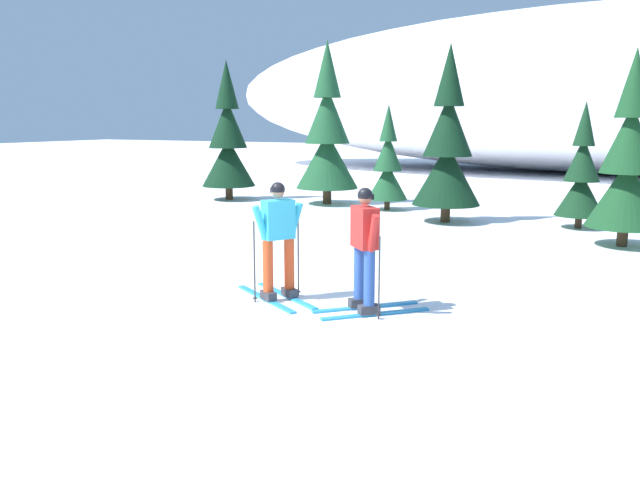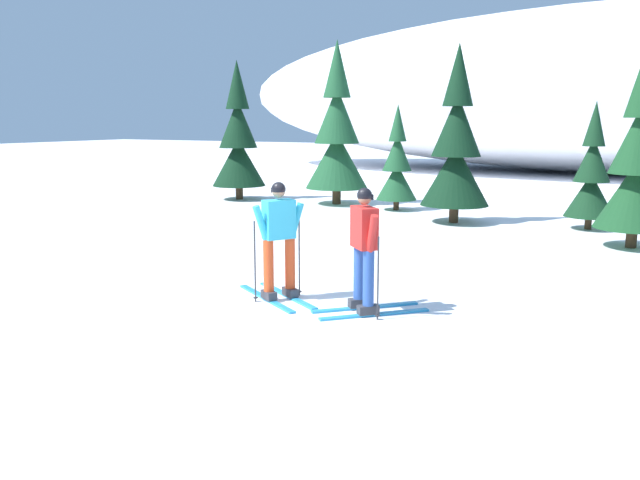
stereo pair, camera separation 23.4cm
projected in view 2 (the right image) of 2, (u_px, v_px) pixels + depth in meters
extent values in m
plane|color=white|center=(265.00, 319.00, 8.84)|extent=(120.00, 120.00, 0.00)
cube|color=#2893CC|center=(266.00, 298.00, 9.79)|extent=(1.50, 1.01, 0.03)
cube|color=#2893CC|center=(287.00, 295.00, 9.96)|extent=(1.50, 1.01, 0.03)
cube|color=#38383D|center=(269.00, 295.00, 9.69)|extent=(0.31, 0.27, 0.12)
cube|color=#38383D|center=(290.00, 292.00, 9.86)|extent=(0.31, 0.27, 0.12)
cylinder|color=#DB471E|center=(269.00, 265.00, 9.61)|extent=(0.15, 0.15, 0.76)
cylinder|color=#DB471E|center=(290.00, 263.00, 9.78)|extent=(0.15, 0.15, 0.76)
cube|color=#33B7D6|center=(279.00, 219.00, 9.58)|extent=(0.44, 0.50, 0.56)
cylinder|color=#33B7D6|center=(262.00, 225.00, 9.46)|extent=(0.23, 0.28, 0.58)
cylinder|color=#33B7D6|center=(296.00, 222.00, 9.72)|extent=(0.23, 0.28, 0.58)
sphere|color=#A37556|center=(279.00, 191.00, 9.50)|extent=(0.19, 0.19, 0.19)
sphere|color=black|center=(279.00, 189.00, 9.50)|extent=(0.21, 0.21, 0.21)
cube|color=black|center=(276.00, 190.00, 9.57)|extent=(0.11, 0.15, 0.07)
cylinder|color=#2D2D33|center=(255.00, 262.00, 9.56)|extent=(0.02, 0.02, 1.19)
cylinder|color=#2D2D33|center=(256.00, 298.00, 9.65)|extent=(0.07, 0.07, 0.01)
cylinder|color=#2D2D33|center=(299.00, 257.00, 9.91)|extent=(0.02, 0.02, 1.19)
cylinder|color=#2D2D33|center=(299.00, 291.00, 10.00)|extent=(0.07, 0.07, 0.01)
cube|color=#2893CC|center=(365.00, 307.00, 9.32)|extent=(1.18, 1.18, 0.03)
cube|color=#2893CC|center=(375.00, 314.00, 8.98)|extent=(1.18, 1.18, 0.03)
cube|color=#38383D|center=(359.00, 303.00, 9.28)|extent=(0.30, 0.30, 0.12)
cube|color=#38383D|center=(368.00, 310.00, 8.94)|extent=(0.30, 0.30, 0.12)
cylinder|color=#2D519E|center=(359.00, 272.00, 9.20)|extent=(0.15, 0.15, 0.75)
cylinder|color=#2D519E|center=(368.00, 278.00, 8.86)|extent=(0.15, 0.15, 0.75)
cube|color=red|center=(364.00, 228.00, 8.91)|extent=(0.49, 0.49, 0.56)
cylinder|color=red|center=(357.00, 229.00, 9.19)|extent=(0.26, 0.26, 0.58)
cylinder|color=red|center=(372.00, 236.00, 8.67)|extent=(0.26, 0.26, 0.58)
sphere|color=#A37556|center=(365.00, 198.00, 8.84)|extent=(0.19, 0.19, 0.19)
sphere|color=black|center=(365.00, 195.00, 8.84)|extent=(0.21, 0.21, 0.21)
cube|color=black|center=(370.00, 197.00, 8.86)|extent=(0.13, 0.13, 0.07)
cylinder|color=#2D2D33|center=(358.00, 267.00, 9.39)|extent=(0.02, 0.02, 1.12)
cylinder|color=#2D2D33|center=(358.00, 301.00, 9.48)|extent=(0.07, 0.07, 0.01)
cylinder|color=#2D2D33|center=(378.00, 279.00, 8.70)|extent=(0.02, 0.02, 1.12)
cylinder|color=#2D2D33|center=(377.00, 315.00, 8.79)|extent=(0.07, 0.07, 0.01)
cylinder|color=#47301E|center=(239.00, 190.00, 22.01)|extent=(0.24, 0.24, 0.61)
cone|color=black|center=(239.00, 162.00, 21.84)|extent=(1.74, 1.74, 1.55)
cone|color=black|center=(238.00, 124.00, 21.62)|extent=(1.25, 1.25, 1.55)
cone|color=black|center=(237.00, 84.00, 21.40)|extent=(0.76, 0.76, 1.55)
cylinder|color=#47301E|center=(337.00, 193.00, 20.78)|extent=(0.27, 0.27, 0.67)
cone|color=#1E512D|center=(337.00, 160.00, 20.60)|extent=(1.92, 1.92, 1.72)
cone|color=#1E512D|center=(337.00, 115.00, 20.35)|extent=(1.39, 1.39, 1.72)
cone|color=#1E512D|center=(337.00, 68.00, 20.10)|extent=(0.85, 0.85, 1.72)
cylinder|color=#47301E|center=(396.00, 203.00, 19.42)|extent=(0.16, 0.16, 0.41)
cone|color=#1E512D|center=(397.00, 182.00, 19.30)|extent=(1.17, 1.17, 1.05)
cone|color=#1E512D|center=(397.00, 152.00, 19.15)|extent=(0.84, 0.84, 1.05)
cone|color=#1E512D|center=(398.00, 123.00, 19.00)|extent=(0.52, 0.52, 1.05)
cylinder|color=#47301E|center=(454.00, 211.00, 17.04)|extent=(0.24, 0.24, 0.61)
cone|color=black|center=(455.00, 175.00, 16.87)|extent=(1.73, 1.73, 1.55)
cone|color=black|center=(457.00, 125.00, 16.65)|extent=(1.25, 1.25, 1.55)
cone|color=black|center=(459.00, 74.00, 16.43)|extent=(0.76, 0.76, 1.55)
cylinder|color=#47301E|center=(588.00, 221.00, 16.01)|extent=(0.16, 0.16, 0.41)
cone|color=#14381E|center=(590.00, 195.00, 15.90)|extent=(1.17, 1.17, 1.05)
cone|color=#14381E|center=(593.00, 160.00, 15.75)|extent=(0.84, 0.84, 1.05)
cone|color=#14381E|center=(595.00, 124.00, 15.60)|extent=(0.52, 0.52, 1.05)
cylinder|color=#47301E|center=(632.00, 235.00, 13.69)|extent=(0.22, 0.22, 0.55)
cone|color=#194723|center=(635.00, 194.00, 13.54)|extent=(1.56, 1.56, 1.40)
cone|color=#194723|center=(640.00, 139.00, 13.34)|extent=(1.12, 1.12, 1.40)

